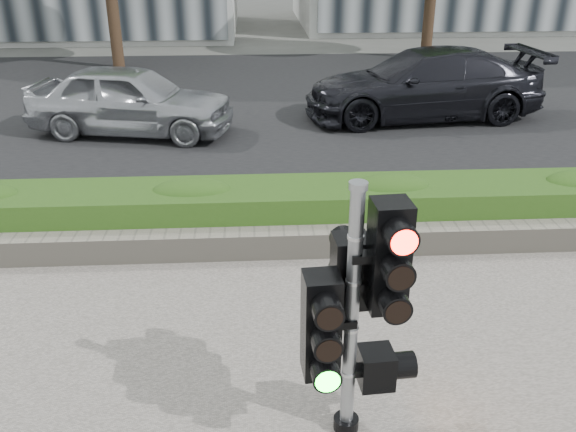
{
  "coord_description": "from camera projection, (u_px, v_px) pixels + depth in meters",
  "views": [
    {
      "loc": [
        -0.36,
        -5.06,
        3.8
      ],
      "look_at": [
        -0.02,
        0.6,
        1.18
      ],
      "focal_mm": 38.0,
      "sensor_mm": 36.0,
      "label": 1
    }
  ],
  "objects": [
    {
      "name": "stone_wall",
      "position": [
        284.0,
        242.0,
        7.83
      ],
      "size": [
        12.0,
        0.32,
        0.34
      ],
      "primitive_type": "cube",
      "color": "gray",
      "rests_on": "sidewalk"
    },
    {
      "name": "hedge",
      "position": [
        281.0,
        210.0,
        8.35
      ],
      "size": [
        12.0,
        1.0,
        0.68
      ],
      "primitive_type": "cube",
      "color": "#548529",
      "rests_on": "sidewalk"
    },
    {
      "name": "curb",
      "position": [
        279.0,
        212.0,
        9.03
      ],
      "size": [
        60.0,
        0.25,
        0.12
      ],
      "primitive_type": "cube",
      "color": "gray",
      "rests_on": "ground"
    },
    {
      "name": "road",
      "position": [
        267.0,
        101.0,
        15.25
      ],
      "size": [
        60.0,
        13.0,
        0.02
      ],
      "primitive_type": "cube",
      "color": "black",
      "rests_on": "ground"
    },
    {
      "name": "traffic_signal",
      "position": [
        355.0,
        302.0,
        4.64
      ],
      "size": [
        0.78,
        0.59,
        2.22
      ],
      "rotation": [
        0.0,
        0.0,
        0.07
      ],
      "color": "black",
      "rests_on": "sidewalk"
    },
    {
      "name": "car_dark",
      "position": [
        423.0,
        84.0,
        13.54
      ],
      "size": [
        5.41,
        2.58,
        1.52
      ],
      "primitive_type": "imported",
      "rotation": [
        0.0,
        0.0,
        -1.48
      ],
      "color": "black",
      "rests_on": "road"
    },
    {
      "name": "car_silver",
      "position": [
        131.0,
        100.0,
        12.46
      ],
      "size": [
        4.43,
        2.5,
        1.42
      ],
      "primitive_type": "imported",
      "rotation": [
        0.0,
        0.0,
        1.37
      ],
      "color": "#A9ABB0",
      "rests_on": "road"
    },
    {
      "name": "ground",
      "position": [
        294.0,
        345.0,
        6.2
      ],
      "size": [
        120.0,
        120.0,
        0.0
      ],
      "primitive_type": "plane",
      "color": "#51514C",
      "rests_on": "ground"
    }
  ]
}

